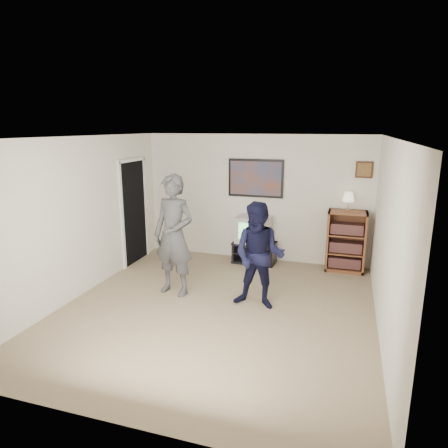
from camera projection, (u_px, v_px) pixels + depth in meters
The scene contains 13 objects.
room_shell at pixel (223, 222), 5.94m from camera, with size 4.51×5.00×2.51m.
media_stand at pixel (254, 252), 7.92m from camera, with size 0.85×0.49×0.42m.
crt_television at pixel (253, 229), 7.82m from camera, with size 0.61×0.52×0.52m, color #A5A5A0, non-canonical shape.
bookshelf at pixel (346, 241), 7.39m from camera, with size 0.69×0.40×1.14m, color brown, non-canonical shape.
table_lamp at pixel (348, 202), 7.25m from camera, with size 0.22×0.22×0.34m, color beige, non-canonical shape.
person_tall at pixel (174, 235), 6.29m from camera, with size 0.71×0.46×1.93m, color #3C3C3F.
person_short at pixel (259, 256), 5.84m from camera, with size 0.78×0.61×1.60m, color black.
controller_left at pixel (179, 223), 6.41m from camera, with size 0.03×0.12×0.03m, color white.
controller_right at pixel (259, 241), 5.97m from camera, with size 0.03×0.11×0.03m, color white.
poster at pixel (256, 178), 7.82m from camera, with size 1.10×0.03×0.75m, color black.
air_vent at pixel (229, 162), 7.91m from camera, with size 0.28×0.02×0.14m, color white.
small_picture at pixel (364, 170), 7.20m from camera, with size 0.30×0.03×0.30m, color #341A10.
doorway at pixel (134, 212), 7.81m from camera, with size 0.03×0.85×2.00m, color black.
Camera 1 is at (1.72, -5.17, 2.64)m, focal length 32.00 mm.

